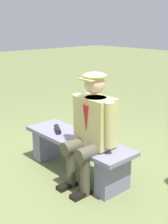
{
  "coord_description": "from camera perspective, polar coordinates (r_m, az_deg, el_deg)",
  "views": [
    {
      "loc": [
        -2.55,
        2.16,
        1.79
      ],
      "look_at": [
        -0.13,
        0.0,
        0.81
      ],
      "focal_mm": 48.24,
      "sensor_mm": 36.0,
      "label": 1
    }
  ],
  "objects": [
    {
      "name": "bench",
      "position": [
        3.66,
        -1.32,
        -7.3
      ],
      "size": [
        1.53,
        0.48,
        0.46
      ],
      "color": "slate",
      "rests_on": "ground"
    },
    {
      "name": "ground_plane",
      "position": [
        3.79,
        -1.29,
        -11.36
      ],
      "size": [
        30.0,
        30.0,
        0.0
      ],
      "primitive_type": "plane",
      "color": "#646E40"
    },
    {
      "name": "seated_man",
      "position": [
        3.26,
        1.45,
        -2.62
      ],
      "size": [
        0.59,
        0.57,
        1.29
      ],
      "color": "tan",
      "rests_on": "ground"
    },
    {
      "name": "rolled_magazine",
      "position": [
        3.8,
        -5.04,
        -3.26
      ],
      "size": [
        0.23,
        0.17,
        0.06
      ],
      "primitive_type": "cylinder",
      "rotation": [
        0.0,
        1.57,
        -0.51
      ],
      "color": "black",
      "rests_on": "bench"
    }
  ]
}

